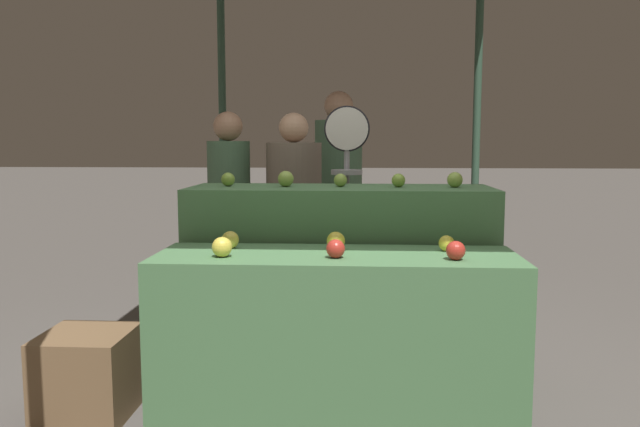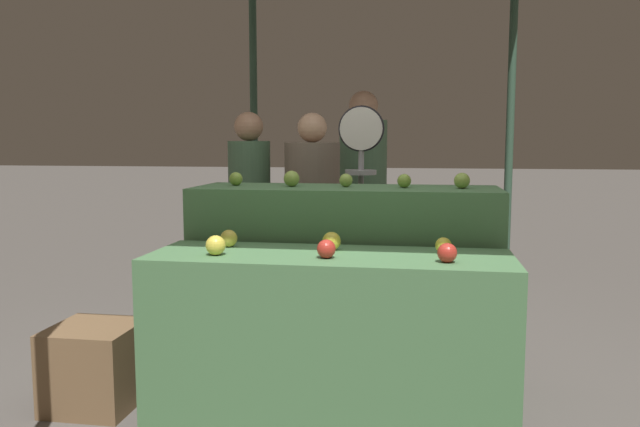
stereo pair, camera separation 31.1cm
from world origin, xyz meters
The scene contains 18 objects.
display_counter_front centered at (0.00, 0.00, 0.43)m, with size 1.64×0.55×0.86m, color #4C7A4C.
display_counter_back centered at (0.00, 0.60, 0.56)m, with size 1.64×0.55×1.13m, color #4C7A4C.
apple_front_0 centered at (-0.50, -0.10, 0.91)m, with size 0.09×0.09×0.09m, color yellow.
apple_front_1 centered at (0.00, -0.10, 0.90)m, with size 0.08×0.08×0.08m, color #B72D23.
apple_front_2 centered at (0.52, -0.11, 0.91)m, with size 0.08×0.08×0.08m, color #B72D23.
apple_front_3 centered at (-0.51, 0.12, 0.91)m, with size 0.08×0.08×0.08m, color gold.
apple_front_4 centered at (-0.01, 0.10, 0.91)m, with size 0.09×0.09×0.09m, color gold.
apple_front_5 centered at (0.51, 0.11, 0.90)m, with size 0.07×0.07×0.07m, color gold.
apple_back_0 centered at (-0.62, 0.61, 1.16)m, with size 0.08×0.08×0.08m, color #84AD3D.
apple_back_1 centered at (-0.30, 0.59, 1.17)m, with size 0.09×0.09×0.09m, color #8EB247.
apple_back_2 centered at (0.00, 0.61, 1.16)m, with size 0.07×0.07×0.07m, color #8EB247.
apple_back_3 centered at (0.31, 0.60, 1.16)m, with size 0.07×0.07×0.07m, color #84AD3D.
apple_back_4 centered at (0.61, 0.59, 1.17)m, with size 0.08×0.08×0.08m, color #8EB247.
produce_scale centered at (0.02, 1.21, 1.17)m, with size 0.29×0.20×1.60m.
person_vendor_at_scale centered at (-0.35, 1.56, 0.89)m, with size 0.51×0.51×1.57m.
person_customer_left centered at (-0.83, 1.62, 0.92)m, with size 0.36×0.36×1.58m.
person_customer_right centered at (-0.06, 2.29, 1.02)m, with size 0.48×0.48×1.77m.
wooden_crate_side centered at (-1.25, 0.14, 0.21)m, with size 0.43×0.43×0.43m, color brown.
Camera 2 is at (0.41, -2.75, 1.37)m, focal length 35.00 mm.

